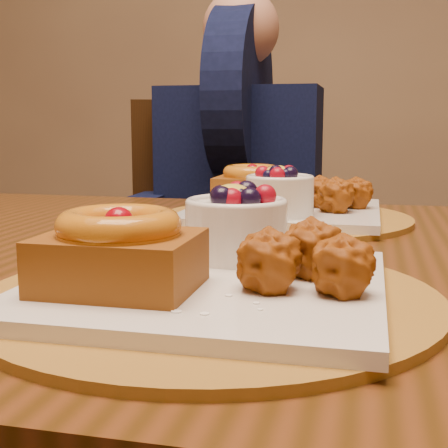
# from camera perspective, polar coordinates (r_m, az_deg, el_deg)

# --- Properties ---
(dining_table) EXTENTS (1.60, 0.90, 0.76)m
(dining_table) POSITION_cam_1_polar(r_m,az_deg,el_deg) (0.75, 3.00, -8.15)
(dining_table) COLOR #38210A
(dining_table) RESTS_ON ground
(place_setting_near) EXTENTS (0.38, 0.38, 0.09)m
(place_setting_near) POSITION_cam_1_polar(r_m,az_deg,el_deg) (0.52, -1.54, -3.97)
(place_setting_near) COLOR brown
(place_setting_near) RESTS_ON dining_table
(place_setting_far) EXTENTS (0.38, 0.38, 0.09)m
(place_setting_far) POSITION_cam_1_polar(r_m,az_deg,el_deg) (0.93, 5.24, 1.86)
(place_setting_far) COLOR brown
(place_setting_far) RESTS_ON dining_table
(chair_far) EXTENTS (0.60, 0.60, 0.96)m
(chair_far) POSITION_cam_1_polar(r_m,az_deg,el_deg) (1.49, 0.83, -5.15)
(chair_far) COLOR black
(chair_far) RESTS_ON ground
(diner) EXTENTS (0.47, 0.46, 0.76)m
(diner) POSITION_cam_1_polar(r_m,az_deg,el_deg) (1.51, 1.48, 5.85)
(diner) COLOR black
(diner) RESTS_ON ground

